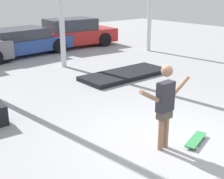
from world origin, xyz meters
TOP-DOWN VIEW (x-y plane):
  - ground_plane at (0.00, 0.00)m, footprint 36.00×36.00m
  - skateboarder at (-0.25, -0.03)m, footprint 1.38×0.22m
  - skateboard at (0.44, -0.32)m, footprint 0.81×0.42m
  - manual_pad at (2.67, 4.16)m, footprint 3.23×1.36m
  - parked_car_blue at (1.58, 9.88)m, footprint 4.55×2.27m
  - parked_car_red at (4.47, 10.00)m, footprint 4.57×2.21m

SIDE VIEW (x-z plane):
  - ground_plane at x=0.00m, z-range 0.00..0.00m
  - skateboard at x=0.44m, z-range 0.03..0.10m
  - manual_pad at x=2.67m, z-range 0.00..0.15m
  - parked_car_blue at x=1.58m, z-range 0.00..1.21m
  - parked_car_red at x=4.47m, z-range -0.02..1.43m
  - skateboarder at x=-0.25m, z-range 0.11..1.79m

